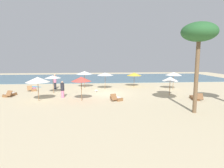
# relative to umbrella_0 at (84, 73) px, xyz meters

# --- Properties ---
(ground_plane) EXTENTS (60.00, 60.00, 0.00)m
(ground_plane) POSITION_rel_umbrella_0_xyz_m (2.91, -4.58, -2.08)
(ground_plane) COLOR beige
(ocean_water) EXTENTS (48.00, 16.00, 0.06)m
(ocean_water) POSITION_rel_umbrella_0_xyz_m (2.91, 12.42, -2.05)
(ocean_water) COLOR #476B7F
(ocean_water) RESTS_ON ground_plane
(umbrella_0) EXTENTS (2.25, 2.25, 2.29)m
(umbrella_0) POSITION_rel_umbrella_0_xyz_m (0.00, 0.00, 0.00)
(umbrella_0) COLOR brown
(umbrella_0) RESTS_ON ground_plane
(umbrella_1) EXTENTS (1.90, 1.90, 2.32)m
(umbrella_1) POSITION_rel_umbrella_0_xyz_m (0.15, -7.82, 0.02)
(umbrella_1) COLOR brown
(umbrella_1) RESTS_ON ground_plane
(umbrella_2) EXTENTS (2.07, 2.07, 2.26)m
(umbrella_2) POSITION_rel_umbrella_0_xyz_m (11.55, -2.25, -0.03)
(umbrella_2) COLOR olive
(umbrella_2) RESTS_ON ground_plane
(umbrella_3) EXTENTS (2.09, 2.09, 1.99)m
(umbrella_3) POSITION_rel_umbrella_0_xyz_m (6.96, 0.57, -0.30)
(umbrella_3) COLOR brown
(umbrella_3) RESTS_ON ground_plane
(umbrella_4) EXTENTS (2.10, 2.10, 2.19)m
(umbrella_4) POSITION_rel_umbrella_0_xyz_m (2.73, -1.45, -0.07)
(umbrella_4) COLOR olive
(umbrella_4) RESTS_ON ground_plane
(umbrella_5) EXTENTS (1.86, 1.86, 2.07)m
(umbrella_5) POSITION_rel_umbrella_0_xyz_m (-3.44, -3.53, -0.17)
(umbrella_5) COLOR olive
(umbrella_5) RESTS_ON ground_plane
(umbrella_6) EXTENTS (1.74, 1.74, 2.03)m
(umbrella_6) POSITION_rel_umbrella_0_xyz_m (9.66, -5.85, -0.28)
(umbrella_6) COLOR olive
(umbrella_6) RESTS_ON ground_plane
(umbrella_7) EXTENTS (2.24, 2.24, 2.32)m
(umbrella_7) POSITION_rel_umbrella_0_xyz_m (-3.94, -7.58, -0.01)
(umbrella_7) COLOR brown
(umbrella_7) RESTS_ON ground_plane
(lounger_0) EXTENTS (1.25, 1.75, 0.72)m
(lounger_0) POSITION_rel_umbrella_0_xyz_m (3.49, -7.80, -1.90)
(lounger_0) COLOR brown
(lounger_0) RESTS_ON ground_plane
(lounger_1) EXTENTS (1.16, 1.78, 0.70)m
(lounger_1) POSITION_rel_umbrella_0_xyz_m (-6.34, -1.64, -1.90)
(lounger_1) COLOR olive
(lounger_1) RESTS_ON ground_plane
(lounger_2) EXTENTS (0.95, 1.76, 0.71)m
(lounger_2) POSITION_rel_umbrella_0_xyz_m (11.32, -8.24, -1.91)
(lounger_2) COLOR brown
(lounger_2) RESTS_ON ground_plane
(lounger_3) EXTENTS (1.08, 1.78, 0.70)m
(lounger_3) POSITION_rel_umbrella_0_xyz_m (-7.73, -5.00, -1.90)
(lounger_3) COLOR brown
(lounger_3) RESTS_ON ground_plane
(person_0) EXTENTS (0.51, 0.51, 1.96)m
(person_0) POSITION_rel_umbrella_0_xyz_m (-3.83, -0.71, -1.09)
(person_0) COLOR #26262D
(person_0) RESTS_ON ground_plane
(person_1) EXTENTS (0.53, 0.53, 1.74)m
(person_1) POSITION_rel_umbrella_0_xyz_m (-1.91, -6.27, -1.21)
(person_1) COLOR #D17299
(person_1) RESTS_ON ground_plane
(palm_0) EXTENTS (2.53, 2.53, 6.65)m
(palm_0) POSITION_rel_umbrella_0_xyz_m (8.94, -12.54, 3.71)
(palm_0) COLOR brown
(palm_0) RESTS_ON ground_plane
(dog) EXTENTS (0.49, 0.64, 0.30)m
(dog) POSITION_rel_umbrella_0_xyz_m (1.54, -3.37, -1.92)
(dog) COLOR silver
(dog) RESTS_ON ground_plane
(surfboard) EXTENTS (2.04, 1.28, 0.07)m
(surfboard) POSITION_rel_umbrella_0_xyz_m (-6.98, 1.35, -2.04)
(surfboard) COLOR #338CCC
(surfboard) RESTS_ON ground_plane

